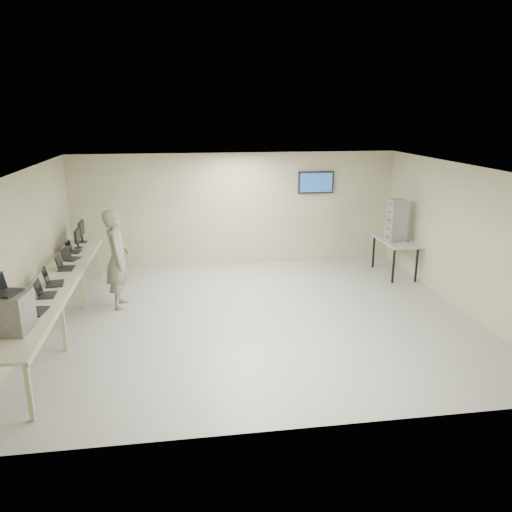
{
  "coord_description": "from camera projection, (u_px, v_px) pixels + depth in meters",
  "views": [
    {
      "loc": [
        -1.33,
        -8.66,
        3.75
      ],
      "look_at": [
        0.0,
        0.2,
        1.15
      ],
      "focal_mm": 35.0,
      "sensor_mm": 36.0,
      "label": 1
    }
  ],
  "objects": [
    {
      "name": "side_table",
      "position": [
        395.0,
        243.0,
        11.73
      ],
      "size": [
        0.65,
        1.4,
        0.84
      ],
      "color": "#A8A8A8",
      "rests_on": "ground"
    },
    {
      "name": "laptop_0",
      "position": [
        30.0,
        308.0,
        7.33
      ],
      "size": [
        0.37,
        0.43,
        0.31
      ],
      "rotation": [
        0.0,
        0.0,
        -0.13
      ],
      "color": "black",
      "rests_on": "workbench"
    },
    {
      "name": "laptop_3",
      "position": [
        63.0,
        265.0,
        9.36
      ],
      "size": [
        0.29,
        0.36,
        0.27
      ],
      "rotation": [
        0.0,
        0.0,
        -0.02
      ],
      "color": "black",
      "rests_on": "workbench"
    },
    {
      "name": "laptop_1",
      "position": [
        43.0,
        292.0,
        7.99
      ],
      "size": [
        0.29,
        0.35,
        0.27
      ],
      "rotation": [
        0.0,
        0.0,
        0.04
      ],
      "color": "black",
      "rests_on": "workbench"
    },
    {
      "name": "workbench",
      "position": [
        55.0,
        285.0,
        8.72
      ],
      "size": [
        0.76,
        6.0,
        0.9
      ],
      "color": "beige",
      "rests_on": "ground"
    },
    {
      "name": "room",
      "position": [
        259.0,
        244.0,
        9.13
      ],
      "size": [
        8.01,
        7.01,
        2.81
      ],
      "color": "#AEAEAB",
      "rests_on": "ground"
    },
    {
      "name": "storage_bins",
      "position": [
        396.0,
        220.0,
        11.57
      ],
      "size": [
        0.37,
        0.41,
        0.97
      ],
      "color": "#9A9B9D",
      "rests_on": "side_table"
    },
    {
      "name": "equipment_box",
      "position": [
        11.0,
        313.0,
        6.66
      ],
      "size": [
        0.5,
        0.56,
        0.54
      ],
      "primitive_type": "cube",
      "rotation": [
        0.0,
        0.0,
        -0.11
      ],
      "color": "gray",
      "rests_on": "workbench"
    },
    {
      "name": "monitor_far",
      "position": [
        81.0,
        230.0,
        11.23
      ],
      "size": [
        0.22,
        0.49,
        0.48
      ],
      "color": "black",
      "rests_on": "workbench"
    },
    {
      "name": "laptop_2",
      "position": [
        51.0,
        280.0,
        8.52
      ],
      "size": [
        0.36,
        0.42,
        0.3
      ],
      "rotation": [
        0.0,
        0.0,
        0.14
      ],
      "color": "black",
      "rests_on": "workbench"
    },
    {
      "name": "laptop_5",
      "position": [
        72.0,
        249.0,
        10.47
      ],
      "size": [
        0.29,
        0.34,
        0.25
      ],
      "rotation": [
        0.0,
        0.0,
        -0.08
      ],
      "color": "black",
      "rests_on": "workbench"
    },
    {
      "name": "soldier",
      "position": [
        118.0,
        259.0,
        9.73
      ],
      "size": [
        0.51,
        0.74,
        1.97
      ],
      "primitive_type": "imported",
      "rotation": [
        0.0,
        0.0,
        1.63
      ],
      "color": "gray",
      "rests_on": "ground"
    },
    {
      "name": "laptop_4",
      "position": [
        69.0,
        256.0,
        9.96
      ],
      "size": [
        0.36,
        0.39,
        0.25
      ],
      "rotation": [
        0.0,
        0.0,
        -0.34
      ],
      "color": "black",
      "rests_on": "workbench"
    },
    {
      "name": "laptop_on_box",
      "position": [
        3.0,
        289.0,
        6.56
      ],
      "size": [
        0.39,
        0.41,
        0.27
      ],
      "rotation": [
        0.0,
        0.0,
        -0.33
      ],
      "color": "black",
      "rests_on": "equipment_box"
    },
    {
      "name": "monitor_near",
      "position": [
        77.0,
        237.0,
        10.75
      ],
      "size": [
        0.19,
        0.42,
        0.42
      ],
      "color": "black",
      "rests_on": "workbench"
    }
  ]
}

